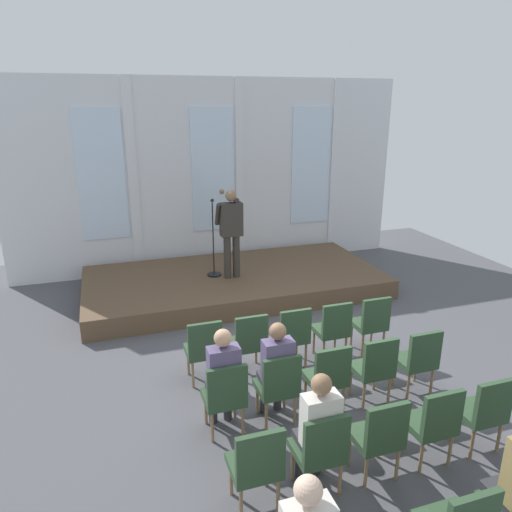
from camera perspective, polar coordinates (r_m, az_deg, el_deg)
ground_plane at (r=7.01m, az=4.93°, el=-13.82°), size 13.00×13.00×0.00m
rear_partition at (r=10.84m, az=-5.07°, el=9.56°), size 8.87×0.14×4.20m
stage_platform at (r=9.72m, az=-2.60°, el=-3.13°), size 5.86×2.82×0.37m
speaker at (r=9.17m, az=-3.01°, el=3.42°), size 0.50×0.69×1.73m
mic_stand at (r=9.47m, az=-5.07°, el=-0.39°), size 0.28×0.28×1.55m
chair_r0_c0 at (r=6.58m, az=-6.27°, el=-10.77°), size 0.46×0.44×0.94m
chair_r0_c1 at (r=6.72m, az=-0.81°, el=-10.00°), size 0.46×0.44×0.94m
chair_r0_c2 at (r=6.91m, az=4.37°, el=-9.19°), size 0.46×0.44×0.94m
chair_r0_c3 at (r=7.16m, az=9.19°, el=-8.37°), size 0.46×0.44×0.94m
chair_r0_c4 at (r=7.46m, az=13.65°, el=-7.55°), size 0.46×0.44×0.94m
chair_r1_c0 at (r=5.63m, az=-3.71°, el=-16.14°), size 0.46×0.44×0.94m
audience_r1_c0 at (r=5.58m, az=-3.97°, el=-14.01°), size 0.36×0.39×1.32m
chair_r1_c1 at (r=5.79m, az=2.69°, el=-15.04°), size 0.46×0.44×0.94m
audience_r1_c1 at (r=5.75m, az=2.42°, el=-13.05°), size 0.36×0.39×1.30m
chair_r1_c2 at (r=6.02m, az=8.62°, el=-13.85°), size 0.46×0.44×0.94m
chair_r1_c3 at (r=6.30m, az=14.01°, el=-12.63°), size 0.46×0.44×0.94m
chair_r1_c4 at (r=6.64m, az=18.84°, el=-11.43°), size 0.46×0.44×0.94m
chair_r2_c0 at (r=4.76m, az=0.08°, el=-23.53°), size 0.46×0.44×0.94m
chair_r2_c1 at (r=4.95m, az=7.74°, el=-21.79°), size 0.46×0.44×0.94m
audience_r2_c1 at (r=4.89m, az=7.40°, el=-19.49°), size 0.36×0.39×1.31m
chair_r2_c2 at (r=5.21m, az=14.55°, el=-19.91°), size 0.46×0.44×0.94m
chair_r2_c3 at (r=5.54m, az=20.49°, el=-18.01°), size 0.46×0.44×0.94m
chair_r2_c4 at (r=5.92m, az=25.60°, el=-16.19°), size 0.46×0.44×0.94m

